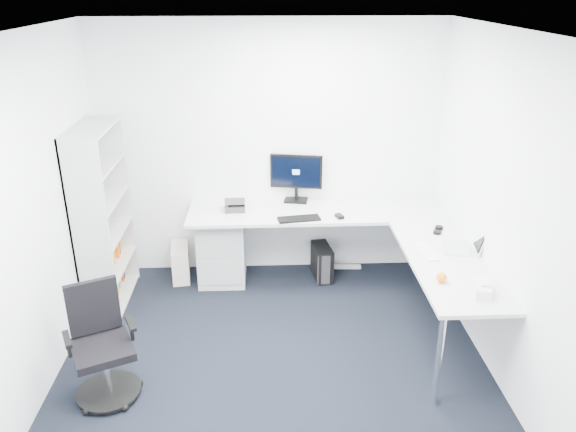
{
  "coord_description": "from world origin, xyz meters",
  "views": [
    {
      "loc": [
        -0.06,
        -3.62,
        3.01
      ],
      "look_at": [
        0.15,
        1.05,
        1.05
      ],
      "focal_mm": 35.0,
      "sensor_mm": 36.0,
      "label": 1
    }
  ],
  "objects_px": {
    "l_desk": "(326,261)",
    "laptop": "(456,237)",
    "bookshelf": "(103,218)",
    "monitor": "(296,178)",
    "task_chair": "(102,347)"
  },
  "relations": [
    {
      "from": "l_desk",
      "to": "laptop",
      "type": "distance_m",
      "value": 1.34
    },
    {
      "from": "l_desk",
      "to": "laptop",
      "type": "height_order",
      "value": "laptop"
    },
    {
      "from": "bookshelf",
      "to": "monitor",
      "type": "height_order",
      "value": "bookshelf"
    },
    {
      "from": "bookshelf",
      "to": "laptop",
      "type": "bearing_deg",
      "value": -11.47
    },
    {
      "from": "l_desk",
      "to": "bookshelf",
      "type": "bearing_deg",
      "value": 178.68
    },
    {
      "from": "bookshelf",
      "to": "task_chair",
      "type": "bearing_deg",
      "value": -77.83
    },
    {
      "from": "bookshelf",
      "to": "monitor",
      "type": "relative_size",
      "value": 3.25
    },
    {
      "from": "bookshelf",
      "to": "task_chair",
      "type": "height_order",
      "value": "bookshelf"
    },
    {
      "from": "l_desk",
      "to": "bookshelf",
      "type": "distance_m",
      "value": 2.23
    },
    {
      "from": "monitor",
      "to": "bookshelf",
      "type": "bearing_deg",
      "value": -152.98
    },
    {
      "from": "l_desk",
      "to": "laptop",
      "type": "bearing_deg",
      "value": -29.57
    },
    {
      "from": "laptop",
      "to": "monitor",
      "type": "bearing_deg",
      "value": 147.18
    },
    {
      "from": "monitor",
      "to": "laptop",
      "type": "relative_size",
      "value": 1.7
    },
    {
      "from": "l_desk",
      "to": "laptop",
      "type": "xyz_separation_m",
      "value": [
        1.07,
        -0.61,
        0.52
      ]
    },
    {
      "from": "task_chair",
      "to": "laptop",
      "type": "xyz_separation_m",
      "value": [
        2.93,
        0.83,
        0.47
      ]
    }
  ]
}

